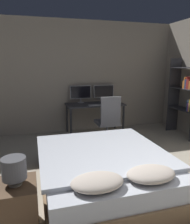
# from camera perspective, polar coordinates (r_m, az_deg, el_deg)

# --- Properties ---
(wall_back) EXTENTS (12.00, 0.06, 2.70)m
(wall_back) POSITION_cam_1_polar(r_m,az_deg,el_deg) (5.57, -1.03, 9.15)
(wall_back) COLOR #9E9384
(wall_back) RESTS_ON ground_plane
(bed) EXTENTS (1.71, 1.96, 0.57)m
(bed) POSITION_cam_1_polar(r_m,az_deg,el_deg) (3.11, 2.26, -14.73)
(bed) COLOR #846647
(bed) RESTS_ON ground_plane
(nightstand) EXTENTS (0.39, 0.44, 0.54)m
(nightstand) POSITION_cam_1_polar(r_m,az_deg,el_deg) (2.47, -19.57, -22.85)
(nightstand) COLOR brown
(nightstand) RESTS_ON ground_plane
(bedside_lamp) EXTENTS (0.23, 0.23, 0.27)m
(bedside_lamp) POSITION_cam_1_polar(r_m,az_deg,el_deg) (2.25, -20.39, -13.69)
(bedside_lamp) COLOR gray
(bedside_lamp) RESTS_ON nightstand
(desk) EXTENTS (1.37, 0.65, 0.73)m
(desk) POSITION_cam_1_polar(r_m,az_deg,el_deg) (5.27, -0.05, 1.21)
(desk) COLOR #38383D
(desk) RESTS_ON ground_plane
(monitor_left) EXTENTS (0.52, 0.16, 0.42)m
(monitor_left) POSITION_cam_1_polar(r_m,az_deg,el_deg) (5.36, -3.77, 5.02)
(monitor_left) COLOR #B7B7BC
(monitor_left) RESTS_ON desk
(monitor_right) EXTENTS (0.52, 0.16, 0.42)m
(monitor_right) POSITION_cam_1_polar(r_m,az_deg,el_deg) (5.51, 2.28, 5.24)
(monitor_right) COLOR #B7B7BC
(monitor_right) RESTS_ON desk
(keyboard) EXTENTS (0.41, 0.13, 0.02)m
(keyboard) POSITION_cam_1_polar(r_m,az_deg,el_deg) (5.04, 0.63, 1.86)
(keyboard) COLOR #B7B7BC
(keyboard) RESTS_ON desk
(computer_mouse) EXTENTS (0.07, 0.05, 0.04)m
(computer_mouse) POSITION_cam_1_polar(r_m,az_deg,el_deg) (5.13, 3.81, 2.12)
(computer_mouse) COLOR #B7B7BC
(computer_mouse) RESTS_ON desk
(office_chair) EXTENTS (0.52, 0.52, 1.02)m
(office_chair) POSITION_cam_1_polar(r_m,az_deg,el_deg) (4.67, 3.45, -3.26)
(office_chair) COLOR black
(office_chair) RESTS_ON ground_plane
(bookshelf) EXTENTS (0.31, 0.88, 1.80)m
(bookshelf) POSITION_cam_1_polar(r_m,az_deg,el_deg) (5.39, 23.23, 4.49)
(bookshelf) COLOR #333338
(bookshelf) RESTS_ON ground_plane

